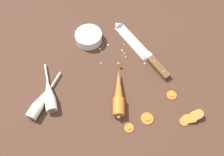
{
  "coord_description": "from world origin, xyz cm",
  "views": [
    {
      "loc": [
        1.08,
        -42.89,
        76.05
      ],
      "look_at": [
        0.0,
        -2.0,
        1.5
      ],
      "focal_mm": 36.1,
      "sensor_mm": 36.0,
      "label": 1
    }
  ],
  "objects_px": {
    "parsnip_front": "(41,102)",
    "carrot_slice_stack": "(192,117)",
    "parsnip_mid_left": "(49,94)",
    "prep_bowl": "(89,37)",
    "chefs_knife": "(139,47)",
    "carrot_slice_stray_mid": "(129,128)",
    "carrot_slice_stray_far": "(172,95)",
    "carrot_slice_stray_near": "(147,118)",
    "whole_carrot": "(119,93)"
  },
  "relations": [
    {
      "from": "parsnip_front",
      "to": "carrot_slice_stray_far",
      "type": "bearing_deg",
      "value": 5.52
    },
    {
      "from": "carrot_slice_stray_near",
      "to": "chefs_knife",
      "type": "bearing_deg",
      "value": 93.75
    },
    {
      "from": "carrot_slice_stack",
      "to": "carrot_slice_stray_near",
      "type": "bearing_deg",
      "value": -178.12
    },
    {
      "from": "carrot_slice_stack",
      "to": "prep_bowl",
      "type": "xyz_separation_m",
      "value": [
        -0.38,
        0.34,
        0.01
      ]
    },
    {
      "from": "parsnip_front",
      "to": "carrot_slice_stack",
      "type": "xyz_separation_m",
      "value": [
        0.53,
        -0.04,
        -0.01
      ]
    },
    {
      "from": "whole_carrot",
      "to": "carrot_slice_stack",
      "type": "height_order",
      "value": "whole_carrot"
    },
    {
      "from": "carrot_slice_stack",
      "to": "carrot_slice_stray_near",
      "type": "xyz_separation_m",
      "value": [
        -0.15,
        -0.01,
        -0.01
      ]
    },
    {
      "from": "prep_bowl",
      "to": "chefs_knife",
      "type": "bearing_deg",
      "value": -9.91
    },
    {
      "from": "parsnip_front",
      "to": "carrot_slice_stack",
      "type": "bearing_deg",
      "value": -4.44
    },
    {
      "from": "parsnip_mid_left",
      "to": "carrot_slice_stack",
      "type": "distance_m",
      "value": 0.51
    },
    {
      "from": "carrot_slice_stack",
      "to": "carrot_slice_stray_far",
      "type": "xyz_separation_m",
      "value": [
        -0.06,
        0.09,
        -0.01
      ]
    },
    {
      "from": "carrot_slice_stray_mid",
      "to": "whole_carrot",
      "type": "bearing_deg",
      "value": 107.46
    },
    {
      "from": "whole_carrot",
      "to": "carrot_slice_stray_near",
      "type": "distance_m",
      "value": 0.13
    },
    {
      "from": "chefs_knife",
      "to": "whole_carrot",
      "type": "bearing_deg",
      "value": -110.37
    },
    {
      "from": "parsnip_mid_left",
      "to": "parsnip_front",
      "type": "bearing_deg",
      "value": -131.4
    },
    {
      "from": "parsnip_front",
      "to": "carrot_slice_stray_far",
      "type": "xyz_separation_m",
      "value": [
        0.47,
        0.05,
        -0.02
      ]
    },
    {
      "from": "whole_carrot",
      "to": "carrot_slice_stray_far",
      "type": "relative_size",
      "value": 6.18
    },
    {
      "from": "chefs_knife",
      "to": "carrot_slice_stray_near",
      "type": "bearing_deg",
      "value": -86.25
    },
    {
      "from": "carrot_slice_stray_mid",
      "to": "prep_bowl",
      "type": "relative_size",
      "value": 0.3
    },
    {
      "from": "chefs_knife",
      "to": "parsnip_mid_left",
      "type": "xyz_separation_m",
      "value": [
        -0.33,
        -0.23,
        0.01
      ]
    },
    {
      "from": "whole_carrot",
      "to": "carrot_slice_stray_mid",
      "type": "bearing_deg",
      "value": -72.54
    },
    {
      "from": "whole_carrot",
      "to": "parsnip_mid_left",
      "type": "relative_size",
      "value": 1.13
    },
    {
      "from": "whole_carrot",
      "to": "prep_bowl",
      "type": "relative_size",
      "value": 2.06
    },
    {
      "from": "carrot_slice_stray_mid",
      "to": "prep_bowl",
      "type": "height_order",
      "value": "prep_bowl"
    },
    {
      "from": "chefs_knife",
      "to": "carrot_slice_stray_far",
      "type": "relative_size",
      "value": 8.21
    },
    {
      "from": "carrot_slice_stray_mid",
      "to": "prep_bowl",
      "type": "xyz_separation_m",
      "value": [
        -0.17,
        0.38,
        0.02
      ]
    },
    {
      "from": "chefs_knife",
      "to": "carrot_slice_stray_mid",
      "type": "relative_size",
      "value": 9.05
    },
    {
      "from": "carrot_slice_stray_far",
      "to": "prep_bowl",
      "type": "xyz_separation_m",
      "value": [
        -0.32,
        0.25,
        0.02
      ]
    },
    {
      "from": "whole_carrot",
      "to": "prep_bowl",
      "type": "bearing_deg",
      "value": 116.66
    },
    {
      "from": "chefs_knife",
      "to": "carrot_slice_stray_near",
      "type": "distance_m",
      "value": 0.31
    },
    {
      "from": "carrot_slice_stack",
      "to": "carrot_slice_stray_mid",
      "type": "bearing_deg",
      "value": -169.49
    },
    {
      "from": "carrot_slice_stack",
      "to": "whole_carrot",
      "type": "bearing_deg",
      "value": 162.57
    },
    {
      "from": "carrot_slice_stack",
      "to": "prep_bowl",
      "type": "relative_size",
      "value": 0.75
    },
    {
      "from": "parsnip_front",
      "to": "parsnip_mid_left",
      "type": "bearing_deg",
      "value": 48.6
    },
    {
      "from": "carrot_slice_stray_near",
      "to": "carrot_slice_stray_mid",
      "type": "bearing_deg",
      "value": -150.88
    },
    {
      "from": "whole_carrot",
      "to": "parsnip_front",
      "type": "xyz_separation_m",
      "value": [
        -0.28,
        -0.04,
        -0.0
      ]
    },
    {
      "from": "carrot_slice_stack",
      "to": "carrot_slice_stray_near",
      "type": "relative_size",
      "value": 1.89
    },
    {
      "from": "parsnip_front",
      "to": "carrot_slice_stack",
      "type": "relative_size",
      "value": 2.37
    },
    {
      "from": "whole_carrot",
      "to": "prep_bowl",
      "type": "height_order",
      "value": "whole_carrot"
    },
    {
      "from": "whole_carrot",
      "to": "carrot_slice_stray_mid",
      "type": "xyz_separation_m",
      "value": [
        0.04,
        -0.12,
        -0.02
      ]
    },
    {
      "from": "parsnip_front",
      "to": "carrot_slice_stray_near",
      "type": "bearing_deg",
      "value": -7.0
    },
    {
      "from": "whole_carrot",
      "to": "carrot_slice_stray_far",
      "type": "bearing_deg",
      "value": 2.01
    },
    {
      "from": "parsnip_mid_left",
      "to": "whole_carrot",
      "type": "bearing_deg",
      "value": 2.07
    },
    {
      "from": "parsnip_mid_left",
      "to": "chefs_knife",
      "type": "bearing_deg",
      "value": 34.49
    },
    {
      "from": "carrot_slice_stray_mid",
      "to": "carrot_slice_stack",
      "type": "bearing_deg",
      "value": 10.51
    },
    {
      "from": "chefs_knife",
      "to": "carrot_slice_stack",
      "type": "distance_m",
      "value": 0.35
    },
    {
      "from": "whole_carrot",
      "to": "carrot_slice_stack",
      "type": "relative_size",
      "value": 2.74
    },
    {
      "from": "parsnip_mid_left",
      "to": "prep_bowl",
      "type": "bearing_deg",
      "value": 65.21
    },
    {
      "from": "chefs_knife",
      "to": "carrot_slice_stray_mid",
      "type": "bearing_deg",
      "value": -97.29
    },
    {
      "from": "carrot_slice_stray_mid",
      "to": "carrot_slice_stray_far",
      "type": "bearing_deg",
      "value": 38.82
    }
  ]
}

